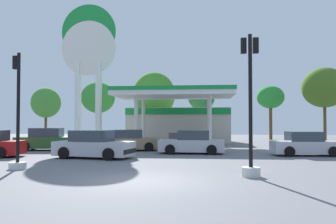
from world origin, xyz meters
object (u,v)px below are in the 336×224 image
traffic_signal_0 (18,132)px  tree_2 (154,95)px  traffic_signal_1 (250,123)px  tree_3 (201,98)px  tree_0 (46,103)px  car_5 (94,146)px  car_2 (306,145)px  car_0 (129,141)px  tree_4 (270,98)px  car_3 (48,140)px  car_4 (192,143)px  tree_5 (324,88)px  station_pole_sign (89,55)px  tree_1 (98,98)px

traffic_signal_0 → tree_2: size_ratio=0.64×
traffic_signal_1 → tree_3: (-1.97, 26.56, 2.77)m
traffic_signal_1 → tree_0: bearing=126.7°
car_5 → car_2: bearing=12.5°
car_0 → car_5: 5.21m
tree_0 → car_0: bearing=-50.7°
car_5 → tree_4: size_ratio=0.74×
car_3 → car_4: (10.16, -1.70, -0.05)m
car_0 → tree_0: 22.50m
car_5 → tree_3: tree_3 is taller
car_2 → traffic_signal_0: traffic_signal_0 is taller
tree_2 → tree_0: bearing=174.1°
car_4 → tree_5: (13.79, 17.48, 5.07)m
car_2 → tree_3: (-6.25, 18.18, 4.06)m
car_0 → car_5: size_ratio=0.96×
tree_4 → tree_5: bearing=-13.4°
tree_5 → car_5: bearing=-132.5°
car_5 → tree_2: size_ratio=0.59×
traffic_signal_0 → traffic_signal_1: (9.54, -1.09, 0.40)m
car_2 → tree_0: bearing=142.0°
car_3 → car_4: car_3 is taller
traffic_signal_1 → traffic_signal_0: bearing=173.5°
station_pole_sign → car_4: bearing=-36.5°
car_0 → traffic_signal_1: size_ratio=0.84×
station_pole_sign → tree_3: size_ratio=1.93×
tree_5 → car_0: bearing=-139.2°
station_pole_sign → tree_0: station_pole_sign is taller
car_4 → traffic_signal_1: size_ratio=0.79×
traffic_signal_0 → tree_3: bearing=73.5°
tree_2 → tree_4: bearing=5.2°
traffic_signal_1 → tree_4: bearing=78.2°
car_5 → tree_1: bearing=106.6°
station_pole_sign → tree_3: station_pole_sign is taller
car_0 → tree_5: bearing=40.8°
tree_4 → tree_5: 5.73m
tree_2 → tree_3: (5.40, -0.10, -0.38)m
station_pole_sign → tree_1: size_ratio=1.76×
car_4 → tree_0: (-18.44, 18.96, 3.68)m
tree_0 → tree_3: size_ratio=1.00×
traffic_signal_1 → tree_2: (-7.37, 26.66, 3.15)m
traffic_signal_0 → car_4: bearing=48.4°
car_2 → tree_1: size_ratio=0.60×
tree_5 → car_2: bearing=-111.2°
tree_5 → tree_3: bearing=180.0°
car_3 → car_2: bearing=-8.1°
tree_3 → tree_2: bearing=179.0°
station_pole_sign → traffic_signal_1: bearing=-54.0°
car_0 → traffic_signal_1: bearing=-57.8°
tree_1 → tree_4: (20.11, 0.15, -0.14)m
car_5 → tree_5: size_ratio=0.57×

